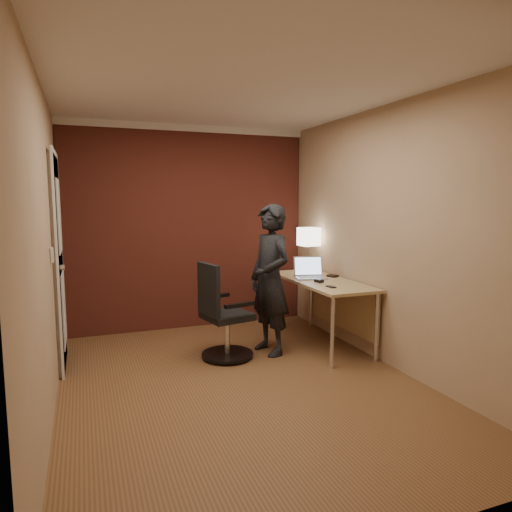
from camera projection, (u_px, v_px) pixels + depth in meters
name	position (u px, v px, depth m)	size (l,w,h in m)	color
room	(174.00, 220.00, 5.16)	(4.00, 4.00, 4.00)	brown
desk	(326.00, 291.00, 5.04)	(0.60, 1.50, 0.73)	tan
desk_lamp	(309.00, 237.00, 5.54)	(0.22, 0.22, 0.54)	silver
laptop	(309.00, 272.00, 5.13)	(0.38, 0.32, 0.23)	silver
mouse	(319.00, 281.00, 4.84)	(0.06, 0.10, 0.03)	black
phone	(331.00, 287.00, 4.57)	(0.06, 0.12, 0.01)	black
wallet	(333.00, 276.00, 5.19)	(0.09, 0.11, 0.02)	black
office_chair	(222.00, 318.00, 4.57)	(0.53, 0.59, 0.96)	black
person	(270.00, 280.00, 4.72)	(0.57, 0.37, 1.56)	black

